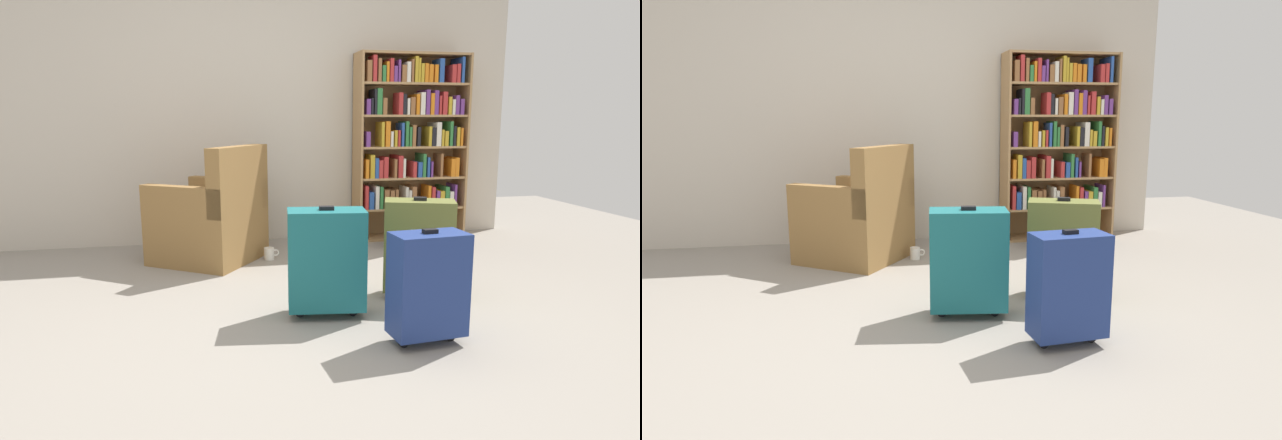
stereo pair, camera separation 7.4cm
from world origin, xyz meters
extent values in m
plane|color=gray|center=(0.00, 0.00, 0.00)|extent=(8.36, 8.36, 0.00)
cube|color=beige|center=(0.00, 2.25, 1.30)|extent=(4.77, 0.10, 2.60)
cube|color=#A87F51|center=(0.89, 2.03, 0.83)|extent=(0.02, 0.30, 1.67)
cube|color=#A87F51|center=(1.89, 2.03, 0.83)|extent=(0.02, 0.30, 1.67)
cube|color=#A87F51|center=(1.39, 2.17, 0.83)|extent=(1.02, 0.02, 1.67)
cube|color=#A87F51|center=(1.39, 2.03, 0.01)|extent=(0.98, 0.28, 0.02)
cube|color=#A87F51|center=(1.39, 2.03, 0.29)|extent=(0.98, 0.28, 0.02)
cube|color=#A87F51|center=(1.39, 2.03, 0.57)|extent=(0.98, 0.28, 0.02)
cube|color=#A87F51|center=(1.39, 2.03, 0.84)|extent=(0.98, 0.28, 0.02)
cube|color=#A87F51|center=(1.39, 2.03, 1.12)|extent=(0.98, 0.28, 0.02)
cube|color=#A87F51|center=(1.39, 2.03, 1.40)|extent=(0.98, 0.28, 0.02)
cube|color=#A87F51|center=(1.39, 2.03, 1.66)|extent=(0.98, 0.28, 0.02)
cube|color=#B22D2D|center=(0.95, 2.01, 0.40)|extent=(0.03, 0.24, 0.21)
cube|color=#264C99|center=(0.99, 2.00, 0.37)|extent=(0.04, 0.23, 0.15)
cube|color=silver|center=(1.04, 2.01, 0.40)|extent=(0.03, 0.24, 0.20)
cube|color=#2D7238|center=(1.08, 1.98, 0.40)|extent=(0.03, 0.19, 0.20)
cube|color=brown|center=(1.13, 2.00, 0.38)|extent=(0.04, 0.22, 0.17)
cube|color=brown|center=(1.19, 2.00, 0.38)|extent=(0.04, 0.22, 0.17)
cube|color=brown|center=(1.23, 2.00, 0.38)|extent=(0.03, 0.23, 0.17)
cube|color=silver|center=(1.32, 1.98, 0.39)|extent=(0.02, 0.19, 0.19)
cube|color=silver|center=(1.36, 2.00, 0.38)|extent=(0.03, 0.23, 0.16)
cube|color=brown|center=(1.40, 2.00, 0.40)|extent=(0.04, 0.22, 0.19)
cube|color=orange|center=(1.54, 1.98, 0.40)|extent=(0.03, 0.18, 0.20)
cube|color=#B22D2D|center=(1.58, 2.00, 0.39)|extent=(0.03, 0.22, 0.19)
cube|color=#66337F|center=(1.63, 1.97, 0.37)|extent=(0.03, 0.17, 0.15)
cube|color=gold|center=(1.67, 1.99, 0.37)|extent=(0.04, 0.20, 0.15)
cube|color=#2D7238|center=(1.72, 2.01, 0.39)|extent=(0.04, 0.24, 0.18)
cube|color=silver|center=(1.76, 2.00, 0.37)|extent=(0.04, 0.23, 0.14)
cube|color=#66337F|center=(1.80, 1.99, 0.40)|extent=(0.02, 0.20, 0.20)
cube|color=orange|center=(0.95, 1.99, 0.66)|extent=(0.03, 0.20, 0.17)
cube|color=gold|center=(0.99, 1.98, 0.68)|extent=(0.04, 0.19, 0.21)
cube|color=#264C99|center=(1.03, 1.99, 0.67)|extent=(0.03, 0.20, 0.18)
cube|color=#B22D2D|center=(1.07, 1.98, 0.66)|extent=(0.04, 0.18, 0.16)
cube|color=#B22D2D|center=(1.12, 1.97, 0.67)|extent=(0.04, 0.17, 0.19)
cube|color=brown|center=(1.21, 2.01, 0.66)|extent=(0.02, 0.25, 0.17)
cube|color=#B22D2D|center=(1.26, 2.01, 0.67)|extent=(0.04, 0.25, 0.20)
cube|color=silver|center=(1.29, 2.00, 0.66)|extent=(0.02, 0.23, 0.17)
cube|color=#B22D2D|center=(1.39, 1.99, 0.65)|extent=(0.03, 0.21, 0.14)
cube|color=#264C99|center=(1.44, 1.99, 0.64)|extent=(0.04, 0.20, 0.14)
cube|color=#2D7238|center=(1.48, 1.99, 0.68)|extent=(0.03, 0.21, 0.21)
cube|color=#264C99|center=(1.52, 1.98, 0.67)|extent=(0.02, 0.19, 0.18)
cube|color=#66337F|center=(1.56, 2.01, 0.65)|extent=(0.02, 0.24, 0.14)
cube|color=brown|center=(1.65, 1.98, 0.68)|extent=(0.02, 0.18, 0.21)
cube|color=orange|center=(1.76, 2.01, 0.66)|extent=(0.04, 0.24, 0.16)
cube|color=orange|center=(1.80, 2.00, 0.66)|extent=(0.04, 0.23, 0.17)
cube|color=#66337F|center=(0.95, 1.97, 0.92)|extent=(0.04, 0.17, 0.13)
cube|color=gold|center=(1.08, 1.98, 0.96)|extent=(0.02, 0.20, 0.22)
cube|color=orange|center=(1.13, 1.98, 0.96)|extent=(0.04, 0.18, 0.22)
cube|color=silver|center=(1.17, 2.01, 0.92)|extent=(0.02, 0.25, 0.13)
cube|color=gold|center=(1.20, 1.99, 0.93)|extent=(0.02, 0.21, 0.14)
cube|color=#B22D2D|center=(1.23, 1.98, 0.93)|extent=(0.02, 0.19, 0.14)
cube|color=#264C99|center=(1.27, 1.97, 0.96)|extent=(0.02, 0.17, 0.21)
cube|color=#2D7238|center=(1.31, 1.99, 0.96)|extent=(0.03, 0.21, 0.22)
cube|color=#2D7238|center=(1.34, 1.99, 0.94)|extent=(0.02, 0.21, 0.17)
cube|color=brown|center=(1.37, 1.97, 0.95)|extent=(0.03, 0.17, 0.19)
cube|color=black|center=(1.42, 2.00, 0.94)|extent=(0.03, 0.22, 0.17)
cube|color=gold|center=(1.53, 2.01, 0.94)|extent=(0.03, 0.24, 0.18)
cube|color=black|center=(1.56, 2.00, 0.94)|extent=(0.04, 0.22, 0.17)
cube|color=silver|center=(1.61, 2.00, 0.96)|extent=(0.04, 0.23, 0.21)
cube|color=gold|center=(1.65, 2.00, 0.93)|extent=(0.02, 0.22, 0.15)
cube|color=gold|center=(1.69, 2.00, 0.92)|extent=(0.03, 0.22, 0.13)
cube|color=#2D7238|center=(1.73, 2.01, 0.96)|extent=(0.03, 0.24, 0.22)
cube|color=black|center=(1.76, 1.99, 0.94)|extent=(0.02, 0.20, 0.18)
cube|color=gold|center=(1.80, 2.00, 0.94)|extent=(0.03, 0.23, 0.17)
cube|color=orange|center=(1.83, 1.97, 0.93)|extent=(0.02, 0.17, 0.16)
cube|color=#66337F|center=(0.95, 1.99, 1.20)|extent=(0.04, 0.21, 0.13)
cube|color=black|center=(0.98, 1.99, 1.20)|extent=(0.02, 0.20, 0.14)
cube|color=black|center=(1.01, 1.98, 1.24)|extent=(0.02, 0.19, 0.22)
cube|color=#2D7238|center=(1.05, 2.00, 1.24)|extent=(0.04, 0.22, 0.22)
cube|color=brown|center=(1.10, 2.00, 1.20)|extent=(0.04, 0.22, 0.14)
cube|color=#B22D2D|center=(1.24, 1.97, 1.23)|extent=(0.04, 0.17, 0.19)
cube|color=black|center=(1.28, 1.99, 1.22)|extent=(0.03, 0.21, 0.18)
cube|color=silver|center=(1.31, 1.98, 1.20)|extent=(0.02, 0.18, 0.14)
cube|color=brown|center=(1.35, 1.99, 1.21)|extent=(0.04, 0.20, 0.15)
cube|color=orange|center=(1.40, 1.99, 1.22)|extent=(0.03, 0.21, 0.18)
cube|color=silver|center=(1.45, 1.97, 1.23)|extent=(0.04, 0.17, 0.19)
cube|color=#66337F|center=(1.49, 2.00, 1.24)|extent=(0.03, 0.23, 0.22)
cube|color=orange|center=(1.54, 2.00, 1.23)|extent=(0.03, 0.23, 0.19)
cube|color=#66337F|center=(1.57, 1.98, 1.24)|extent=(0.04, 0.18, 0.21)
cube|color=#B22D2D|center=(1.61, 2.00, 1.21)|extent=(0.02, 0.23, 0.17)
cube|color=#B22D2D|center=(1.66, 1.97, 1.23)|extent=(0.04, 0.17, 0.20)
cube|color=gold|center=(1.70, 2.00, 1.21)|extent=(0.03, 0.23, 0.16)
cube|color=silver|center=(1.74, 1.98, 1.20)|extent=(0.03, 0.19, 0.13)
cube|color=#66337F|center=(1.77, 2.00, 1.22)|extent=(0.03, 0.22, 0.17)
cube|color=#66337F|center=(1.82, 1.97, 1.20)|extent=(0.04, 0.17, 0.14)
cube|color=brown|center=(0.95, 2.00, 1.50)|extent=(0.04, 0.22, 0.18)
cube|color=#B22D2D|center=(1.00, 1.97, 1.52)|extent=(0.03, 0.17, 0.22)
cube|color=brown|center=(1.04, 1.98, 1.51)|extent=(0.03, 0.19, 0.19)
cube|color=#2D7238|center=(1.08, 1.98, 1.48)|extent=(0.03, 0.19, 0.14)
cube|color=orange|center=(1.12, 1.99, 1.49)|extent=(0.02, 0.21, 0.17)
cube|color=#B22D2D|center=(1.15, 2.00, 1.51)|extent=(0.03, 0.23, 0.20)
cube|color=#66337F|center=(1.19, 1.99, 1.48)|extent=(0.03, 0.20, 0.13)
cube|color=#66337F|center=(1.22, 2.00, 1.50)|extent=(0.02, 0.23, 0.18)
cube|color=brown|center=(1.26, 2.01, 1.48)|extent=(0.04, 0.24, 0.14)
cube|color=silver|center=(1.31, 2.01, 1.50)|extent=(0.03, 0.25, 0.17)
cube|color=brown|center=(1.34, 1.99, 1.51)|extent=(0.02, 0.20, 0.19)
cube|color=gold|center=(1.38, 2.00, 1.52)|extent=(0.03, 0.22, 0.22)
cube|color=gold|center=(1.40, 2.01, 1.51)|extent=(0.02, 0.25, 0.20)
cube|color=gold|center=(1.43, 1.97, 1.49)|extent=(0.03, 0.17, 0.16)
cube|color=orange|center=(1.47, 2.01, 1.49)|extent=(0.03, 0.25, 0.16)
cube|color=orange|center=(1.51, 2.00, 1.49)|extent=(0.04, 0.23, 0.15)
cube|color=orange|center=(1.56, 1.99, 1.49)|extent=(0.03, 0.20, 0.15)
cube|color=#264C99|center=(1.61, 1.98, 1.51)|extent=(0.04, 0.18, 0.20)
cube|color=#B22D2D|center=(1.73, 1.98, 1.49)|extent=(0.04, 0.18, 0.15)
cube|color=#B22D2D|center=(1.77, 2.01, 1.49)|extent=(0.03, 0.25, 0.16)
cube|color=#264C99|center=(1.81, 2.01, 1.52)|extent=(0.02, 0.25, 0.22)
cube|color=olive|center=(-0.45, 1.58, 0.20)|extent=(0.97, 0.97, 0.40)
cube|color=tan|center=(-0.45, 1.58, 0.44)|extent=(0.76, 0.74, 0.08)
cube|color=olive|center=(-0.20, 1.42, 0.65)|extent=(0.49, 0.65, 0.50)
cube|color=olive|center=(-0.28, 1.83, 0.51)|extent=(0.64, 0.47, 0.22)
cube|color=olive|center=(-0.61, 1.33, 0.51)|extent=(0.64, 0.47, 0.22)
cylinder|color=white|center=(0.02, 1.48, 0.05)|extent=(0.08, 0.08, 0.10)
torus|color=white|center=(0.07, 1.48, 0.05)|extent=(0.06, 0.01, 0.06)
cube|color=black|center=(1.27, 1.66, 0.11)|extent=(0.37, 0.22, 0.23)
cube|color=black|center=(1.27, 1.66, 0.23)|extent=(0.38, 0.23, 0.05)
cube|color=brown|center=(0.83, 0.40, 0.33)|extent=(0.47, 0.35, 0.56)
cube|color=black|center=(0.83, 0.40, 0.62)|extent=(0.09, 0.07, 0.02)
cylinder|color=black|center=(0.69, 0.45, 0.03)|extent=(0.06, 0.06, 0.05)
cylinder|color=black|center=(0.97, 0.35, 0.03)|extent=(0.06, 0.06, 0.05)
cube|color=#19666B|center=(0.20, 0.21, 0.33)|extent=(0.46, 0.28, 0.56)
cube|color=black|center=(0.20, 0.21, 0.62)|extent=(0.09, 0.06, 0.02)
cylinder|color=black|center=(0.05, 0.23, 0.03)|extent=(0.06, 0.06, 0.05)
cylinder|color=black|center=(0.35, 0.19, 0.03)|extent=(0.06, 0.06, 0.05)
cube|color=navy|center=(0.61, -0.26, 0.31)|extent=(0.38, 0.23, 0.51)
cube|color=black|center=(0.61, -0.26, 0.57)|extent=(0.07, 0.05, 0.02)
cylinder|color=black|center=(0.48, -0.27, 0.03)|extent=(0.05, 0.05, 0.05)
cylinder|color=black|center=(0.74, -0.25, 0.03)|extent=(0.05, 0.05, 0.05)
camera|label=1|loc=(-0.42, -2.59, 1.11)|focal=29.84mm
camera|label=2|loc=(-0.35, -2.61, 1.11)|focal=29.84mm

